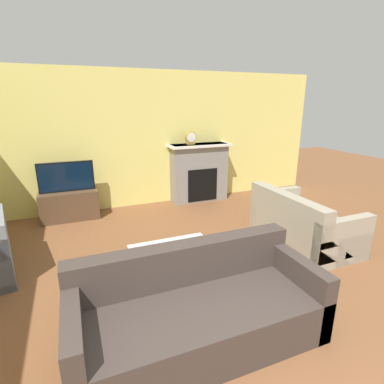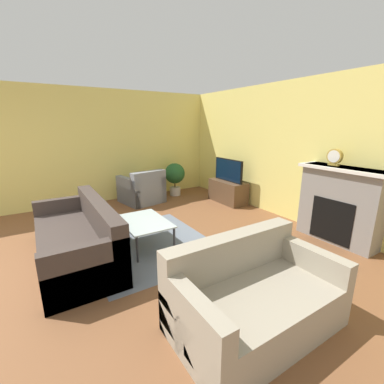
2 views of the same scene
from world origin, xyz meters
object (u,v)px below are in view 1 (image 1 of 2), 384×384
tv (66,177)px  couch_sectional (197,312)px  couch_loveseat (301,225)px  mantel_clock (191,138)px  coffee_table (174,253)px

tv → couch_sectional: size_ratio=0.43×
couch_sectional → couch_loveseat: size_ratio=1.39×
tv → mantel_clock: (2.46, 0.12, 0.57)m
couch_loveseat → coffee_table: couch_loveseat is taller
coffee_table → mantel_clock: 3.22m
coffee_table → couch_sectional: bearing=-96.3°
couch_loveseat → coffee_table: size_ratio=1.61×
couch_loveseat → couch_sectional: bearing=118.2°
mantel_clock → tv: bearing=-177.1°
tv → couch_loveseat: size_ratio=0.60×
couch_loveseat → mantel_clock: bearing=17.8°
coffee_table → mantel_clock: (1.33, 2.76, 1.00)m
tv → couch_loveseat: bearing=-36.2°
couch_sectional → mantel_clock: size_ratio=8.19×
couch_sectional → mantel_clock: (1.43, 3.72, 1.09)m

